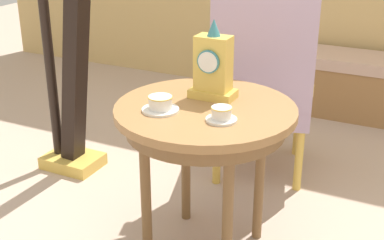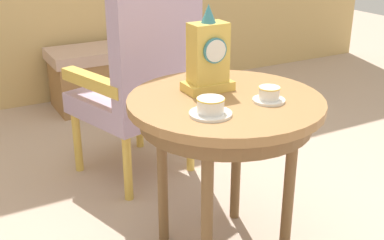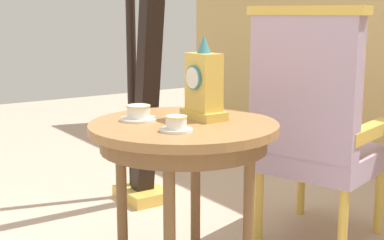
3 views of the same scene
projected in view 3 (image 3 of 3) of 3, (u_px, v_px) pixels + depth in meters
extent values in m
cylinder|color=#9E7042|center=(184.00, 127.00, 2.18)|extent=(0.75, 0.75, 0.03)
cylinder|color=brown|center=(184.00, 140.00, 2.19)|extent=(0.66, 0.66, 0.07)
cylinder|color=brown|center=(249.00, 214.00, 2.20)|extent=(0.04, 0.04, 0.65)
cylinder|color=brown|center=(195.00, 190.00, 2.50)|extent=(0.04, 0.04, 0.65)
cylinder|color=brown|center=(122.00, 206.00, 2.29)|extent=(0.04, 0.04, 0.65)
cylinder|color=brown|center=(170.00, 235.00, 1.99)|extent=(0.04, 0.04, 0.65)
cylinder|color=white|center=(139.00, 119.00, 2.22)|extent=(0.15, 0.15, 0.01)
cylinder|color=white|center=(138.00, 111.00, 2.21)|extent=(0.09, 0.09, 0.05)
torus|color=gold|center=(138.00, 106.00, 2.21)|extent=(0.10, 0.10, 0.00)
cylinder|color=white|center=(176.00, 130.00, 2.02)|extent=(0.12, 0.12, 0.01)
cylinder|color=white|center=(176.00, 122.00, 2.01)|extent=(0.08, 0.08, 0.05)
torus|color=gold|center=(176.00, 117.00, 2.01)|extent=(0.08, 0.08, 0.00)
cube|color=gold|center=(204.00, 115.00, 2.24)|extent=(0.19, 0.11, 0.04)
cube|color=gold|center=(204.00, 82.00, 2.22)|extent=(0.14, 0.09, 0.23)
cylinder|color=teal|center=(193.00, 78.00, 2.19)|extent=(0.10, 0.01, 0.10)
cylinder|color=white|center=(192.00, 78.00, 2.18)|extent=(0.08, 0.00, 0.08)
cone|color=teal|center=(204.00, 44.00, 2.19)|extent=(0.06, 0.06, 0.07)
cube|color=#B299B7|center=(322.00, 158.00, 2.73)|extent=(0.65, 0.65, 0.11)
cube|color=#B299B7|center=(304.00, 87.00, 2.49)|extent=(0.52, 0.24, 0.64)
cube|color=gold|center=(307.00, 10.00, 2.43)|extent=(0.57, 0.26, 0.04)
cube|color=gold|center=(369.00, 132.00, 2.56)|extent=(0.20, 0.47, 0.06)
cube|color=gold|center=(282.00, 120.00, 2.84)|extent=(0.20, 0.47, 0.06)
cylinder|color=gold|center=(379.00, 200.00, 2.81)|extent=(0.04, 0.04, 0.35)
cylinder|color=gold|center=(301.00, 184.00, 3.08)|extent=(0.04, 0.04, 0.35)
cylinder|color=gold|center=(343.00, 226.00, 2.48)|extent=(0.04, 0.04, 0.35)
cylinder|color=gold|center=(259.00, 205.00, 2.75)|extent=(0.04, 0.04, 0.35)
cube|color=gold|center=(142.00, 194.00, 3.34)|extent=(0.32, 0.24, 0.07)
cylinder|color=black|center=(131.00, 54.00, 3.26)|extent=(0.06, 0.06, 1.60)
cube|color=black|center=(149.00, 69.00, 3.11)|extent=(0.28, 0.11, 1.47)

